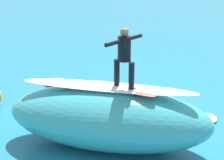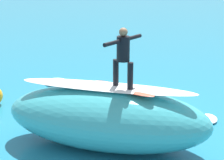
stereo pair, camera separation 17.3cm
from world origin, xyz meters
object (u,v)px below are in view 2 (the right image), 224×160
surfboard_riding (123,88)px  surfboard_paddling (105,95)px  surfer_paddling (105,90)px  surfer_riding (123,53)px

surfboard_riding → surfboard_paddling: size_ratio=0.99×
surfboard_riding → surfer_paddling: (0.67, -4.57, -1.71)m
surfboard_riding → surfer_riding: bearing=0.0°
surfboard_paddling → surfboard_riding: bearing=22.2°
surfboard_riding → surfboard_paddling: (0.70, -4.44, -1.88)m
surfer_paddling → surfer_riding: bearing=21.6°
surfboard_paddling → surfer_riding: bearing=22.2°
surfboard_riding → surfboard_paddling: surfboard_riding is taller
surfer_paddling → surfboard_riding: bearing=21.6°
surfboard_riding → surfer_riding: surfer_riding is taller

